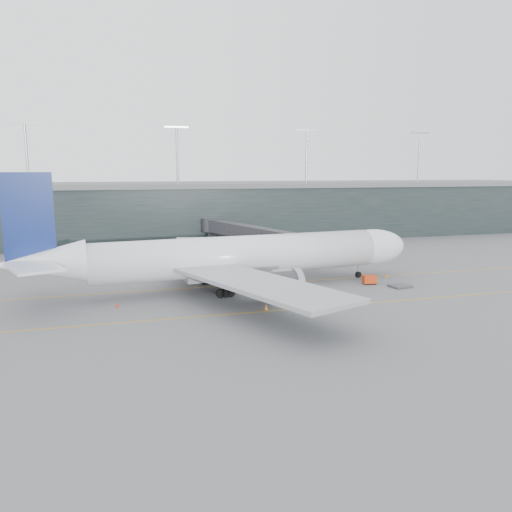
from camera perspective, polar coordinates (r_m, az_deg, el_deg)
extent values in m
plane|color=#5A595E|center=(83.63, -7.97, -3.05)|extent=(320.00, 320.00, 0.00)
cube|color=#C58212|center=(79.76, -7.56, -3.65)|extent=(160.00, 0.25, 0.02)
cube|color=#C58212|center=(64.49, -5.45, -6.82)|extent=(160.00, 0.25, 0.02)
cube|color=#C58212|center=(103.75, -6.79, -0.54)|extent=(0.25, 60.00, 0.02)
cube|color=black|center=(139.75, -11.39, 4.84)|extent=(240.00, 35.00, 14.00)
cube|color=slate|center=(139.35, -11.50, 7.96)|extent=(240.00, 36.00, 1.20)
cylinder|color=#9E9EA3|center=(130.30, -24.73, 10.43)|extent=(0.60, 0.60, 14.00)
cylinder|color=#9E9EA3|center=(129.91, -9.01, 11.19)|extent=(0.60, 0.60, 14.00)
cylinder|color=#9E9EA3|center=(138.66, 5.78, 11.15)|extent=(0.60, 0.60, 14.00)
cylinder|color=#9E9EA3|center=(155.00, 18.11, 10.57)|extent=(0.60, 0.60, 14.00)
cylinder|color=white|center=(78.05, -1.86, 0.07)|extent=(46.02, 10.42, 6.15)
ellipsoid|color=white|center=(89.04, 13.06, 1.01)|extent=(13.44, 7.34, 6.15)
cone|color=white|center=(73.65, -23.08, -0.74)|extent=(11.42, 6.91, 5.91)
cube|color=gray|center=(78.16, -2.53, -1.70)|extent=(16.27, 6.43, 1.98)
cube|color=black|center=(91.07, 15.04, 1.75)|extent=(2.45, 3.17, 0.79)
cube|color=gray|center=(63.08, 0.27, -3.15)|extent=(18.81, 30.05, 0.55)
cylinder|color=#37363B|center=(70.68, 2.23, -3.16)|extent=(7.24, 4.11, 3.47)
cube|color=gray|center=(91.89, -6.81, 0.83)|extent=(14.07, 29.92, 0.55)
cylinder|color=#37363B|center=(87.93, -2.68, -0.62)|extent=(7.24, 4.11, 3.47)
cube|color=navy|center=(72.94, -24.57, 4.03)|extent=(6.47, 1.10, 11.91)
cube|color=white|center=(68.24, -24.05, -1.15)|extent=(8.23, 10.27, 0.35)
cube|color=white|center=(79.00, -23.72, 0.24)|extent=(6.87, 9.71, 0.35)
cylinder|color=black|center=(88.50, 11.61, -2.09)|extent=(1.12, 0.50, 1.09)
cylinder|color=#9E9EA3|center=(88.35, 11.63, -1.61)|extent=(0.30, 0.30, 2.58)
cylinder|color=black|center=(73.33, -3.52, -4.26)|extent=(1.33, 0.62, 1.29)
cylinder|color=black|center=(82.21, -5.56, -2.76)|extent=(1.33, 0.62, 1.29)
cube|color=#2F2E34|center=(89.78, 6.87, 1.30)|extent=(4.38, 4.66, 2.97)
cube|color=#2F2E34|center=(96.62, 3.50, 1.94)|extent=(6.63, 13.97, 2.66)
cube|color=#2F2E34|center=(107.91, -0.88, 2.76)|extent=(6.89, 14.05, 2.76)
cube|color=#2F2E34|center=(119.73, -4.42, 3.42)|extent=(7.14, 14.13, 2.87)
cylinder|color=#9E9EA3|center=(97.70, 3.22, 0.07)|extent=(0.53, 0.53, 4.04)
cube|color=#37363B|center=(97.99, 3.22, -0.88)|extent=(2.50, 2.15, 0.74)
cylinder|color=#2F2E34|center=(126.84, -0.06, 3.80)|extent=(4.25, 4.25, 3.19)
cylinder|color=#2F2E34|center=(127.23, -0.05, 2.27)|extent=(1.91, 1.91, 3.82)
cube|color=#BE320D|center=(83.75, 12.84, -2.60)|extent=(2.30, 1.61, 1.27)
cylinder|color=black|center=(83.15, 12.45, -3.12)|extent=(0.41, 0.19, 0.39)
cylinder|color=black|center=(83.73, 13.45, -3.07)|extent=(0.41, 0.19, 0.39)
cylinder|color=black|center=(84.04, 12.21, -2.97)|extent=(0.41, 0.19, 0.39)
cylinder|color=black|center=(84.61, 13.19, -2.93)|extent=(0.41, 0.19, 0.39)
cube|color=#3F3E43|center=(82.94, 16.13, -3.31)|extent=(3.57, 3.05, 0.32)
cube|color=#37363B|center=(93.09, -12.23, -1.77)|extent=(2.63, 2.41, 0.21)
cube|color=#AFB3BB|center=(92.91, -12.25, -1.20)|extent=(2.20, 2.15, 1.60)
cube|color=#272F9B|center=(92.76, -12.27, -0.69)|extent=(2.27, 2.22, 0.09)
cube|color=#37363B|center=(95.77, -9.78, -1.38)|extent=(2.38, 2.12, 0.20)
cube|color=#B3B6C0|center=(95.60, -9.79, -0.85)|extent=(1.97, 1.90, 1.50)
cube|color=#272F9B|center=(95.47, -9.81, -0.39)|extent=(2.03, 1.97, 0.08)
cube|color=#37363B|center=(93.65, -8.03, -1.59)|extent=(2.10, 1.80, 0.19)
cube|color=#B0B4BD|center=(93.49, -8.04, -1.09)|extent=(1.72, 1.64, 1.40)
cube|color=#272F9B|center=(93.36, -8.05, -0.65)|extent=(1.77, 1.69, 0.07)
cone|color=orange|center=(89.44, 14.65, -2.22)|extent=(0.42, 0.42, 0.67)
cone|color=orange|center=(66.94, 1.15, -5.84)|extent=(0.46, 0.46, 0.73)
cone|color=#DC430C|center=(94.54, -4.87, -1.32)|extent=(0.39, 0.39, 0.62)
cone|color=red|center=(70.51, -15.60, -5.40)|extent=(0.46, 0.46, 0.73)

